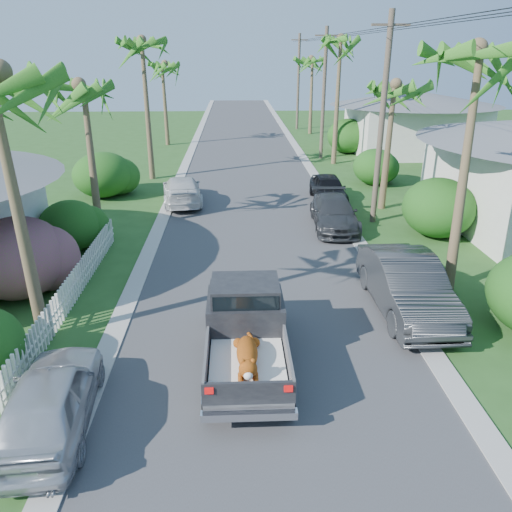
{
  "coord_description": "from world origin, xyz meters",
  "views": [
    {
      "loc": [
        -0.83,
        -9.02,
        7.42
      ],
      "look_at": [
        -0.2,
        5.56,
        1.4
      ],
      "focal_mm": 35.0,
      "sensor_mm": 36.0,
      "label": 1
    }
  ],
  "objects_px": {
    "house_right_far": "(413,125)",
    "utility_pole_c": "(324,94)",
    "parked_car_rn": "(407,286)",
    "parked_car_rf": "(328,189)",
    "parked_car_rm": "(334,213)",
    "palm_r_a": "(484,51)",
    "parked_car_ln": "(50,400)",
    "pickup_truck": "(246,324)",
    "palm_l_b": "(82,86)",
    "utility_pole_b": "(382,121)",
    "palm_r_c": "(341,39)",
    "palm_l_c": "(142,41)",
    "palm_r_d": "(313,59)",
    "palm_l_d": "(162,64)",
    "palm_r_b": "(394,85)",
    "parked_car_lf": "(182,190)",
    "utility_pole_d": "(298,82)"
  },
  "relations": [
    {
      "from": "palm_r_a",
      "to": "palm_r_d",
      "type": "distance_m",
      "value": 34.01
    },
    {
      "from": "parked_car_ln",
      "to": "palm_r_d",
      "type": "xyz_separation_m",
      "value": [
        11.24,
        40.43,
        6.03
      ]
    },
    {
      "from": "parked_car_rn",
      "to": "parked_car_ln",
      "type": "relative_size",
      "value": 1.25
    },
    {
      "from": "palm_l_d",
      "to": "palm_r_d",
      "type": "bearing_deg",
      "value": 24.78
    },
    {
      "from": "pickup_truck",
      "to": "palm_r_d",
      "type": "distance_m",
      "value": 39.07
    },
    {
      "from": "parked_car_rn",
      "to": "palm_l_c",
      "type": "height_order",
      "value": "palm_l_c"
    },
    {
      "from": "parked_car_rf",
      "to": "palm_r_a",
      "type": "xyz_separation_m",
      "value": [
        2.21,
        -10.49,
        6.74
      ]
    },
    {
      "from": "parked_car_ln",
      "to": "palm_r_b",
      "type": "bearing_deg",
      "value": -131.32
    },
    {
      "from": "parked_car_rn",
      "to": "palm_l_b",
      "type": "bearing_deg",
      "value": 144.48
    },
    {
      "from": "pickup_truck",
      "to": "palm_r_a",
      "type": "relative_size",
      "value": 0.59
    },
    {
      "from": "parked_car_rm",
      "to": "palm_r_d",
      "type": "height_order",
      "value": "palm_r_d"
    },
    {
      "from": "parked_car_ln",
      "to": "palm_l_b",
      "type": "height_order",
      "value": "palm_l_b"
    },
    {
      "from": "pickup_truck",
      "to": "palm_l_d",
      "type": "xyz_separation_m",
      "value": [
        -5.88,
        31.99,
        5.43
      ]
    },
    {
      "from": "parked_car_ln",
      "to": "utility_pole_b",
      "type": "distance_m",
      "value": 17.38
    },
    {
      "from": "parked_car_rm",
      "to": "parked_car_rf",
      "type": "xyz_separation_m",
      "value": [
        0.49,
        4.26,
        0.01
      ]
    },
    {
      "from": "palm_l_c",
      "to": "utility_pole_b",
      "type": "bearing_deg",
      "value": -37.81
    },
    {
      "from": "pickup_truck",
      "to": "parked_car_lf",
      "type": "height_order",
      "value": "pickup_truck"
    },
    {
      "from": "parked_car_rn",
      "to": "parked_car_lf",
      "type": "relative_size",
      "value": 1.09
    },
    {
      "from": "parked_car_rf",
      "to": "palm_r_b",
      "type": "height_order",
      "value": "palm_r_b"
    },
    {
      "from": "palm_r_d",
      "to": "house_right_far",
      "type": "bearing_deg",
      "value": -56.98
    },
    {
      "from": "palm_l_b",
      "to": "utility_pole_c",
      "type": "relative_size",
      "value": 0.82
    },
    {
      "from": "parked_car_rm",
      "to": "palm_r_a",
      "type": "distance_m",
      "value": 9.57
    },
    {
      "from": "palm_r_b",
      "to": "palm_r_c",
      "type": "distance_m",
      "value": 11.22
    },
    {
      "from": "house_right_far",
      "to": "parked_car_rm",
      "type": "bearing_deg",
      "value": -117.87
    },
    {
      "from": "parked_car_lf",
      "to": "palm_r_b",
      "type": "relative_size",
      "value": 0.66
    },
    {
      "from": "palm_r_a",
      "to": "utility_pole_b",
      "type": "relative_size",
      "value": 0.97
    },
    {
      "from": "parked_car_rm",
      "to": "utility_pole_b",
      "type": "relative_size",
      "value": 0.52
    },
    {
      "from": "palm_r_a",
      "to": "palm_r_b",
      "type": "relative_size",
      "value": 1.21
    },
    {
      "from": "parked_car_rf",
      "to": "palm_r_b",
      "type": "distance_m",
      "value": 6.02
    },
    {
      "from": "pickup_truck",
      "to": "palm_r_c",
      "type": "relative_size",
      "value": 0.54
    },
    {
      "from": "palm_r_c",
      "to": "palm_l_d",
      "type": "bearing_deg",
      "value": 147.79
    },
    {
      "from": "house_right_far",
      "to": "utility_pole_b",
      "type": "bearing_deg",
      "value": -113.52
    },
    {
      "from": "parked_car_rn",
      "to": "parked_car_rf",
      "type": "relative_size",
      "value": 1.29
    },
    {
      "from": "parked_car_rm",
      "to": "parked_car_ln",
      "type": "xyz_separation_m",
      "value": [
        -8.34,
        -12.65,
        0.04
      ]
    },
    {
      "from": "parked_car_rn",
      "to": "palm_l_d",
      "type": "height_order",
      "value": "palm_l_d"
    },
    {
      "from": "palm_l_c",
      "to": "utility_pole_c",
      "type": "distance_m",
      "value": 13.47
    },
    {
      "from": "parked_car_rn",
      "to": "palm_r_a",
      "type": "bearing_deg",
      "value": 38.81
    },
    {
      "from": "parked_car_rn",
      "to": "house_right_far",
      "type": "bearing_deg",
      "value": 70.35
    },
    {
      "from": "palm_r_a",
      "to": "utility_pole_d",
      "type": "relative_size",
      "value": 0.97
    },
    {
      "from": "palm_l_d",
      "to": "palm_r_c",
      "type": "height_order",
      "value": "palm_r_c"
    },
    {
      "from": "parked_car_rf",
      "to": "palm_l_d",
      "type": "distance_m",
      "value": 21.26
    },
    {
      "from": "house_right_far",
      "to": "utility_pole_c",
      "type": "xyz_separation_m",
      "value": [
        -7.4,
        -2.0,
        2.48
      ]
    },
    {
      "from": "parked_car_rf",
      "to": "palm_l_b",
      "type": "relative_size",
      "value": 0.54
    },
    {
      "from": "pickup_truck",
      "to": "parked_car_rf",
      "type": "xyz_separation_m",
      "value": [
        4.71,
        14.48,
        -0.33
      ]
    },
    {
      "from": "palm_l_d",
      "to": "utility_pole_d",
      "type": "height_order",
      "value": "utility_pole_d"
    },
    {
      "from": "utility_pole_c",
      "to": "utility_pole_d",
      "type": "height_order",
      "value": "same"
    },
    {
      "from": "parked_car_ln",
      "to": "palm_l_d",
      "type": "height_order",
      "value": "palm_l_d"
    },
    {
      "from": "parked_car_rn",
      "to": "pickup_truck",
      "type": "bearing_deg",
      "value": -155.6
    },
    {
      "from": "pickup_truck",
      "to": "utility_pole_d",
      "type": "distance_m",
      "value": 41.61
    },
    {
      "from": "parked_car_rm",
      "to": "palm_l_b",
      "type": "height_order",
      "value": "palm_l_b"
    }
  ]
}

